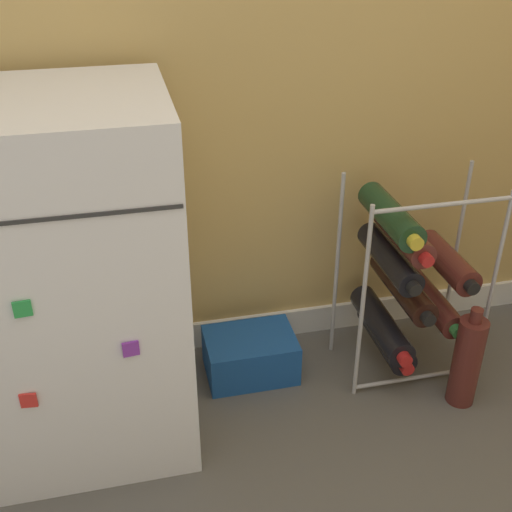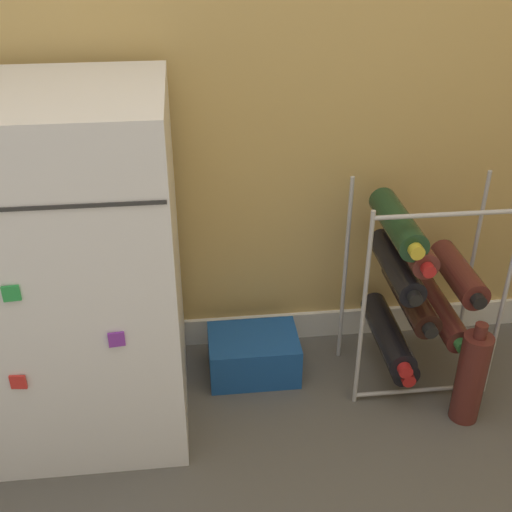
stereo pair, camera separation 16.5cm
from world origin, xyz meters
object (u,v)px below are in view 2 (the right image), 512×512
at_px(mini_fridge, 69,272).
at_px(soda_box, 253,355).
at_px(loose_bottle_floor, 471,377).
at_px(wine_rack, 411,290).

xyz_separation_m(mini_fridge, soda_box, (0.47, 0.11, -0.39)).
xyz_separation_m(mini_fridge, loose_bottle_floor, (1.03, -0.14, -0.31)).
bearing_deg(wine_rack, loose_bottle_floor, -57.87).
bearing_deg(wine_rack, mini_fridge, -176.73).
bearing_deg(mini_fridge, soda_box, 13.18).
relative_size(mini_fridge, wine_rack, 1.50).
height_order(wine_rack, loose_bottle_floor, wine_rack).
height_order(mini_fridge, wine_rack, mini_fridge).
height_order(soda_box, loose_bottle_floor, loose_bottle_floor).
height_order(wine_rack, soda_box, wine_rack).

